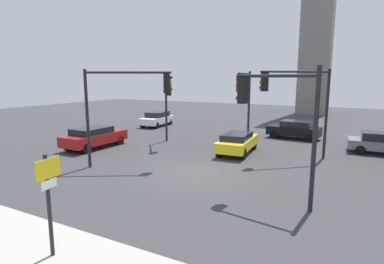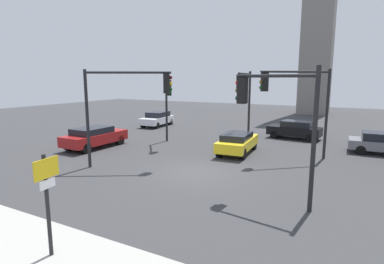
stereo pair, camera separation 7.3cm
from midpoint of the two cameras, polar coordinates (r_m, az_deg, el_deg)
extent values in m
plane|color=#38383A|center=(15.66, 0.76, -7.45)|extent=(84.90, 84.90, 0.00)
cylinder|color=black|center=(8.78, -24.93, -12.21)|extent=(0.10, 0.10, 2.66)
cube|color=gold|center=(8.44, -25.11, -6.08)|extent=(0.14, 0.77, 0.50)
cube|color=white|center=(8.55, -24.92, -8.66)|extent=(0.09, 0.47, 0.22)
cylinder|color=black|center=(23.14, -4.83, 4.17)|extent=(0.16, 0.16, 4.78)
cylinder|color=black|center=(21.67, -4.65, 9.59)|extent=(1.73, 2.25, 0.12)
cube|color=black|center=(20.58, -4.40, 8.06)|extent=(0.45, 0.45, 1.00)
sphere|color=#4C0F0C|center=(20.37, -4.36, 8.88)|extent=(0.20, 0.20, 0.20)
sphere|color=yellow|center=(20.38, -4.35, 8.04)|extent=(0.20, 0.20, 0.20)
sphere|color=#14471E|center=(20.39, -4.34, 7.20)|extent=(0.20, 0.20, 0.20)
cylinder|color=black|center=(11.37, 21.36, -1.55)|extent=(0.16, 0.16, 5.06)
cylinder|color=black|center=(11.67, 14.78, 9.91)|extent=(3.01, 0.60, 0.12)
cube|color=black|center=(12.22, 9.15, 7.50)|extent=(0.37, 0.37, 1.00)
sphere|color=red|center=(12.31, 8.36, 8.93)|extent=(0.20, 0.20, 0.20)
sphere|color=#594714|center=(12.32, 8.32, 7.54)|extent=(0.20, 0.20, 0.20)
sphere|color=#14471E|center=(12.33, 8.29, 6.14)|extent=(0.20, 0.20, 0.20)
cylinder|color=black|center=(16.96, -18.71, 2.19)|extent=(0.16, 0.16, 5.09)
cylinder|color=black|center=(16.37, -11.70, 10.62)|extent=(3.80, 2.33, 0.12)
cube|color=black|center=(16.19, -4.80, 8.85)|extent=(0.44, 0.44, 1.00)
sphere|color=#4C0F0C|center=(16.18, -4.09, 9.92)|extent=(0.20, 0.20, 0.20)
sphere|color=yellow|center=(16.19, -4.08, 8.86)|extent=(0.20, 0.20, 0.20)
sphere|color=#14471E|center=(16.19, -4.07, 7.80)|extent=(0.20, 0.20, 0.20)
cylinder|color=black|center=(19.47, 23.28, 2.92)|extent=(0.16, 0.16, 5.17)
cylinder|color=black|center=(18.23, 18.38, 10.43)|extent=(3.25, 2.78, 0.12)
cube|color=black|center=(17.38, 13.03, 8.91)|extent=(0.45, 0.45, 1.00)
sphere|color=red|center=(17.29, 12.46, 9.92)|extent=(0.20, 0.20, 0.20)
sphere|color=#594714|center=(17.29, 12.42, 8.93)|extent=(0.20, 0.20, 0.20)
sphere|color=#14471E|center=(17.30, 12.39, 7.94)|extent=(0.20, 0.20, 0.20)
cylinder|color=black|center=(22.77, 10.26, 4.40)|extent=(0.16, 0.16, 5.14)
cylinder|color=black|center=(21.09, 9.51, 10.48)|extent=(0.44, 3.26, 0.12)
cube|color=black|center=(19.74, 8.55, 8.96)|extent=(0.35, 0.35, 1.00)
sphere|color=#4C0F0C|center=(19.54, 8.43, 9.84)|extent=(0.20, 0.20, 0.20)
sphere|color=#594714|center=(19.55, 8.41, 8.96)|extent=(0.20, 0.20, 0.20)
sphere|color=green|center=(19.55, 8.39, 8.08)|extent=(0.20, 0.20, 0.20)
cube|color=silver|center=(30.85, -6.59, 2.19)|extent=(2.12, 4.17, 0.60)
cube|color=black|center=(30.96, -6.42, 3.21)|extent=(1.76, 2.38, 0.54)
cylinder|color=black|center=(29.35, -6.66, 1.20)|extent=(0.37, 0.63, 0.61)
cylinder|color=black|center=(30.11, -9.09, 1.36)|extent=(0.37, 0.63, 0.61)
cylinder|color=black|center=(31.73, -4.19, 1.88)|extent=(0.37, 0.63, 0.61)
cylinder|color=black|center=(32.43, -6.50, 2.02)|extent=(0.37, 0.63, 0.61)
cylinder|color=black|center=(23.30, 28.22, -2.15)|extent=(0.60, 0.34, 0.58)
cylinder|color=black|center=(21.87, 28.35, -2.88)|extent=(0.60, 0.34, 0.58)
cube|color=yellow|center=(19.74, 8.23, -2.03)|extent=(2.02, 4.31, 0.59)
cube|color=black|center=(19.46, 8.09, -0.81)|extent=(1.68, 2.46, 0.41)
cylinder|color=black|center=(21.33, 7.42, -1.94)|extent=(0.36, 0.69, 0.67)
cylinder|color=black|center=(21.00, 11.08, -2.23)|extent=(0.36, 0.69, 0.67)
cylinder|color=black|center=(18.67, 4.96, -3.58)|extent=(0.36, 0.69, 0.67)
cylinder|color=black|center=(18.29, 9.12, -3.95)|extent=(0.36, 0.69, 0.67)
cube|color=maroon|center=(22.06, -17.46, -1.05)|extent=(1.94, 4.53, 0.67)
cube|color=black|center=(21.82, -17.96, 0.20)|extent=(1.69, 2.55, 0.45)
cylinder|color=black|center=(23.71, -16.04, -1.08)|extent=(0.35, 0.67, 0.67)
cylinder|color=black|center=(22.66, -13.28, -1.44)|extent=(0.35, 0.67, 0.67)
cylinder|color=black|center=(21.70, -21.74, -2.37)|extent=(0.35, 0.67, 0.67)
cylinder|color=black|center=(20.55, -19.00, -2.86)|extent=(0.35, 0.67, 0.67)
cube|color=black|center=(25.50, 18.04, 0.23)|extent=(4.05, 2.05, 0.65)
cube|color=black|center=(25.37, 18.53, 1.37)|extent=(2.32, 1.69, 0.49)
cylinder|color=black|center=(25.27, 14.67, -0.45)|extent=(0.62, 0.36, 0.59)
cylinder|color=black|center=(26.58, 15.64, 0.00)|extent=(0.62, 0.36, 0.59)
cylinder|color=black|center=(24.57, 20.55, -1.04)|extent=(0.62, 0.36, 0.59)
cylinder|color=black|center=(25.92, 21.24, -0.54)|extent=(0.62, 0.36, 0.59)
camera|label=1|loc=(0.04, -90.12, -0.02)|focal=29.14mm
camera|label=2|loc=(0.04, 89.88, 0.02)|focal=29.14mm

